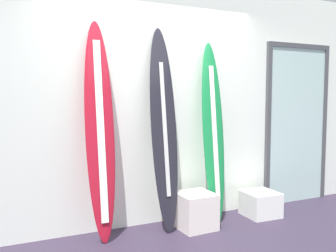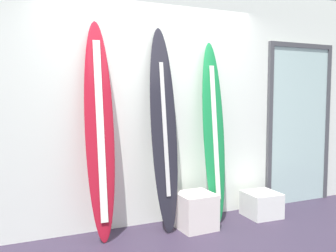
{
  "view_description": "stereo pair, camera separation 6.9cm",
  "coord_description": "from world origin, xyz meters",
  "views": [
    {
      "loc": [
        -1.63,
        -2.62,
        1.47
      ],
      "look_at": [
        0.04,
        0.95,
        1.15
      ],
      "focal_mm": 39.12,
      "sensor_mm": 36.0,
      "label": 1
    },
    {
      "loc": [
        -1.57,
        -2.65,
        1.47
      ],
      "look_at": [
        0.04,
        0.95,
        1.15
      ],
      "focal_mm": 39.12,
      "sensor_mm": 36.0,
      "label": 2
    }
  ],
  "objects": [
    {
      "name": "surfboard_crimson",
      "position": [
        -0.7,
        0.99,
        1.11
      ],
      "size": [
        0.3,
        0.38,
        2.24
      ],
      "color": "#AE1426",
      "rests_on": "ground"
    },
    {
      "name": "surfboard_charcoal",
      "position": [
        0.01,
        0.99,
        1.1
      ],
      "size": [
        0.31,
        0.41,
        2.23
      ],
      "color": "black",
      "rests_on": "ground"
    },
    {
      "name": "display_block_left",
      "position": [
        1.26,
        0.87,
        0.15
      ],
      "size": [
        0.41,
        0.41,
        0.3
      ],
      "color": "white",
      "rests_on": "ground"
    },
    {
      "name": "display_block_center",
      "position": [
        0.33,
        0.84,
        0.2
      ],
      "size": [
        0.4,
        0.4,
        0.4
      ],
      "color": "white",
      "rests_on": "ground"
    },
    {
      "name": "wall_back",
      "position": [
        0.0,
        1.3,
        1.4
      ],
      "size": [
        7.2,
        0.2,
        2.8
      ],
      "primitive_type": "cube",
      "color": "white",
      "rests_on": "ground"
    },
    {
      "name": "glass_door",
      "position": [
        2.12,
        1.18,
        1.12
      ],
      "size": [
        1.08,
        0.06,
        2.18
      ],
      "color": "silver",
      "rests_on": "ground"
    },
    {
      "name": "surfboard_emerald",
      "position": [
        0.64,
        0.99,
        1.04
      ],
      "size": [
        0.28,
        0.35,
        2.1
      ],
      "color": "#187F40",
      "rests_on": "ground"
    }
  ]
}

